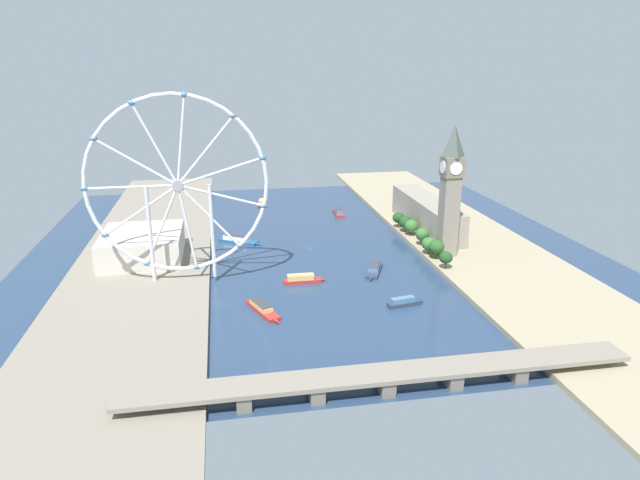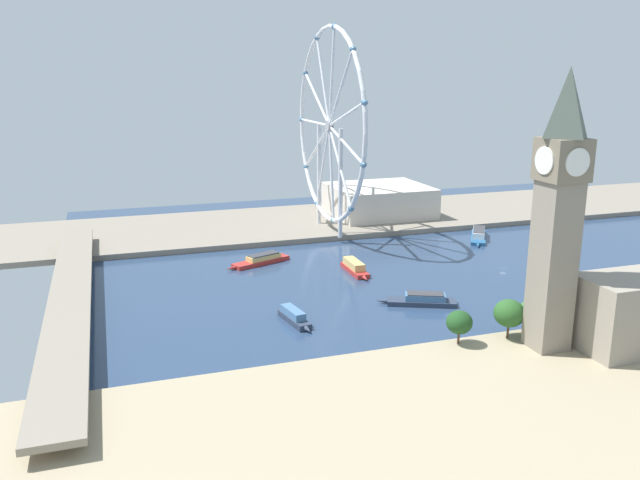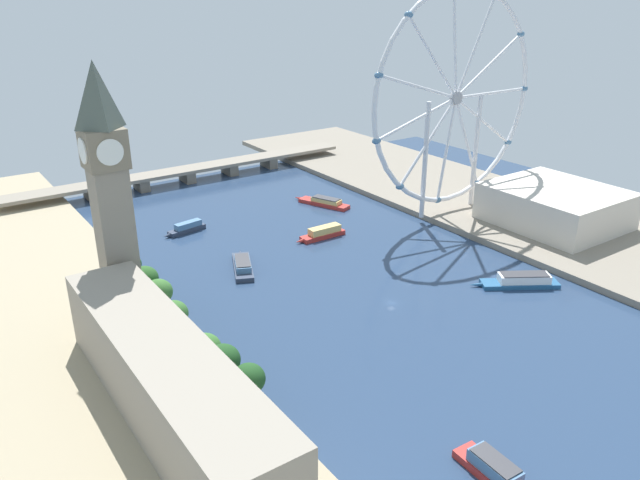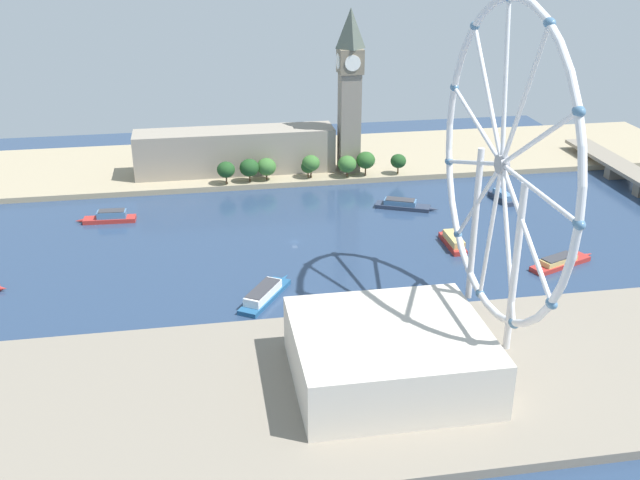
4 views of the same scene
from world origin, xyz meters
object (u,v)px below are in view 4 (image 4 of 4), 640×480
at_px(riverside_hall, 389,355).
at_px(tour_boat_1, 453,241).
at_px(parliament_block, 235,151).
at_px(tour_boat_0, 560,262).
at_px(tour_boat_3, 502,197).
at_px(tour_boat_4, 110,217).
at_px(tour_boat_5, 402,205).
at_px(clock_tower, 350,89).
at_px(tour_boat_2, 264,294).
at_px(ferris_wheel, 502,166).

height_order(riverside_hall, tour_boat_1, riverside_hall).
xyz_separation_m(parliament_block, riverside_hall, (217.33, 33.65, -3.02)).
height_order(parliament_block, tour_boat_0, parliament_block).
xyz_separation_m(tour_boat_1, tour_boat_3, (-51.90, 44.66, -0.15)).
bearing_deg(riverside_hall, tour_boat_4, -148.00).
height_order(parliament_block, tour_boat_4, parliament_block).
bearing_deg(riverside_hall, tour_boat_0, 128.07).
xyz_separation_m(riverside_hall, tour_boat_3, (-154.27, 101.29, -10.01)).
xyz_separation_m(tour_boat_0, tour_boat_3, (-79.77, 6.17, 0.29)).
bearing_deg(tour_boat_5, clock_tower, 130.23).
height_order(tour_boat_3, tour_boat_5, tour_boat_3).
xyz_separation_m(clock_tower, tour_boat_3, (54.08, 70.98, -47.69)).
height_order(tour_boat_2, tour_boat_5, tour_boat_2).
bearing_deg(tour_boat_5, riverside_hall, -83.20).
relative_size(parliament_block, tour_boat_0, 3.25).
relative_size(clock_tower, tour_boat_5, 2.86).
distance_m(parliament_block, tour_boat_1, 146.75).
bearing_deg(tour_boat_4, tour_boat_3, -178.58).
distance_m(tour_boat_0, tour_boat_1, 47.52).
relative_size(ferris_wheel, tour_boat_4, 3.86).
height_order(tour_boat_1, tour_boat_2, tour_boat_2).
relative_size(tour_boat_3, tour_boat_4, 0.79).
bearing_deg(tour_boat_3, tour_boat_1, 129.66).
bearing_deg(ferris_wheel, tour_boat_5, 178.78).
bearing_deg(tour_boat_0, parliament_block, 110.10).
bearing_deg(tour_boat_3, tour_boat_2, 113.81).
distance_m(parliament_block, riverside_hall, 219.94).
relative_size(tour_boat_3, tour_boat_5, 0.73).
relative_size(tour_boat_2, tour_boat_4, 1.15).
bearing_deg(tour_boat_5, parliament_block, 164.81).
height_order(clock_tower, tour_boat_2, clock_tower).
distance_m(tour_boat_2, tour_boat_5, 117.24).
height_order(riverside_hall, tour_boat_5, riverside_hall).
bearing_deg(tour_boat_5, tour_boat_1, -54.86).
height_order(tour_boat_0, tour_boat_4, tour_boat_4).
bearing_deg(riverside_hall, clock_tower, 171.72).
xyz_separation_m(ferris_wheel, tour_boat_1, (-72.23, 12.40, -59.40)).
bearing_deg(tour_boat_4, riverside_hall, 124.71).
bearing_deg(ferris_wheel, clock_tower, -175.54).
relative_size(tour_boat_0, tour_boat_5, 1.09).
relative_size(clock_tower, tour_boat_3, 3.90).
xyz_separation_m(clock_tower, tour_boat_2, (142.59, -63.05, -47.57)).
bearing_deg(riverside_hall, tour_boat_1, 151.05).
bearing_deg(tour_boat_0, tour_boat_2, 161.97).
distance_m(parliament_block, ferris_wheel, 208.02).
height_order(tour_boat_0, tour_boat_2, tour_boat_2).
distance_m(tour_boat_2, tour_boat_4, 114.33).
relative_size(clock_tower, riverside_hall, 1.51).
bearing_deg(tour_boat_1, tour_boat_4, 70.55).
height_order(ferris_wheel, tour_boat_0, ferris_wheel).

